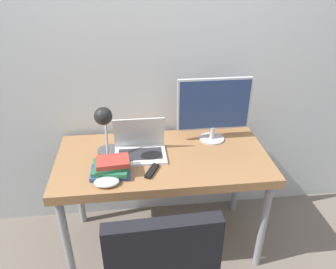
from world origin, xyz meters
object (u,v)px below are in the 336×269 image
(desk_lamp, at_px, (105,126))
(laptop, at_px, (140,147))
(book_stack, at_px, (111,167))
(monitor, at_px, (214,107))
(game_controller, at_px, (107,182))

(desk_lamp, bearing_deg, laptop, 16.50)
(desk_lamp, height_order, book_stack, desk_lamp)
(monitor, height_order, book_stack, monitor)
(book_stack, bearing_deg, laptop, 48.03)
(laptop, xyz_separation_m, desk_lamp, (-0.21, -0.06, 0.21))
(monitor, xyz_separation_m, desk_lamp, (-0.73, -0.20, 0.01))
(monitor, height_order, desk_lamp, monitor)
(laptop, height_order, monitor, monitor)
(desk_lamp, distance_m, game_controller, 0.34)
(game_controller, bearing_deg, monitor, 31.87)
(laptop, bearing_deg, book_stack, -131.97)
(laptop, height_order, game_controller, laptop)
(monitor, height_order, game_controller, monitor)
(laptop, xyz_separation_m, monitor, (0.52, 0.14, 0.20))
(book_stack, xyz_separation_m, game_controller, (-0.03, -0.11, -0.03))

